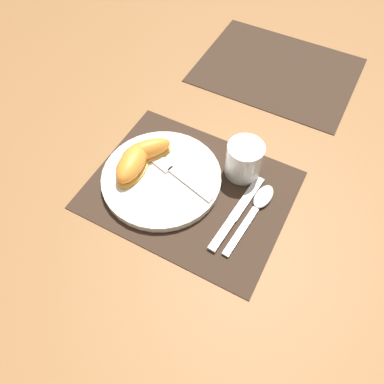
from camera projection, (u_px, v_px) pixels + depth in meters
ground_plane at (190, 190)px, 0.80m from camera, size 3.00×3.00×0.00m
placemat at (190, 190)px, 0.80m from camera, size 0.42×0.33×0.00m
placemat_far at (277, 70)px, 1.02m from camera, size 0.42×0.33×0.00m
plate at (162, 178)px, 0.81m from camera, size 0.26×0.26×0.02m
juice_glass at (244, 161)px, 0.80m from camera, size 0.08×0.08×0.08m
knife at (236, 214)px, 0.76m from camera, size 0.04×0.21×0.01m
spoon at (258, 205)px, 0.77m from camera, size 0.04×0.19×0.01m
fork at (173, 172)px, 0.80m from camera, size 0.19×0.07×0.00m
citrus_wedge_0 at (147, 151)px, 0.81m from camera, size 0.10×0.12×0.04m
citrus_wedge_1 at (137, 156)px, 0.81m from camera, size 0.06×0.12×0.04m
citrus_wedge_2 at (132, 163)px, 0.79m from camera, size 0.07×0.12×0.05m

